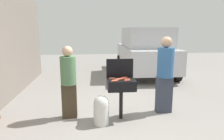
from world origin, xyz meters
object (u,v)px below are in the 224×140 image
object	(u,v)px
bbq_grill	(121,86)
hot_dog_4	(112,78)
hot_dog_3	(119,79)
parked_minivan	(145,51)
hot_dog_1	(117,80)
propane_tank	(101,109)
person_left	(69,80)
hot_dog_7	(127,80)
hot_dog_0	(127,80)
hot_dog_8	(126,79)
hot_dog_10	(114,81)
hot_dog_6	(118,79)
hot_dog_2	(124,78)
hot_dog_5	(115,81)
hot_dog_9	(122,78)
person_right	(165,72)

from	to	relation	value
bbq_grill	hot_dog_4	size ratio (longest dim) A/B	6.80
hot_dog_3	parked_minivan	distance (m)	4.87
hot_dog_1	hot_dog_3	world-z (taller)	same
propane_tank	person_left	world-z (taller)	person_left
hot_dog_7	hot_dog_0	bearing A→B (deg)	80.45
parked_minivan	hot_dog_8	bearing A→B (deg)	71.62
person_left	parked_minivan	distance (m)	5.21
hot_dog_10	hot_dog_7	bearing A→B (deg)	4.49
hot_dog_4	hot_dog_6	bearing A→B (deg)	-25.91
hot_dog_0	hot_dog_2	distance (m)	0.20
hot_dog_5	hot_dog_9	xyz separation A→B (m)	(0.17, 0.17, 0.00)
bbq_grill	hot_dog_3	size ratio (longest dim) A/B	6.80
propane_tank	parked_minivan	distance (m)	5.28
hot_dog_7	hot_dog_8	world-z (taller)	same
hot_dog_0	hot_dog_2	xyz separation A→B (m)	(-0.03, 0.20, 0.00)
hot_dog_3	hot_dog_4	size ratio (longest dim) A/B	1.00
hot_dog_3	hot_dog_10	size ratio (longest dim) A/B	1.00
propane_tank	hot_dog_5	bearing A→B (deg)	22.31
hot_dog_10	hot_dog_6	bearing A→B (deg)	58.60
hot_dog_8	person_left	bearing A→B (deg)	172.34
hot_dog_7	person_left	world-z (taller)	person_left
hot_dog_2	hot_dog_10	world-z (taller)	same
hot_dog_7	person_right	size ratio (longest dim) A/B	0.07
hot_dog_6	hot_dog_10	size ratio (longest dim) A/B	1.00
hot_dog_1	hot_dog_4	size ratio (longest dim) A/B	1.00
hot_dog_9	hot_dog_8	bearing A→B (deg)	-23.83
hot_dog_1	hot_dog_0	bearing A→B (deg)	3.24
hot_dog_0	propane_tank	bearing A→B (deg)	-163.18
hot_dog_2	person_left	bearing A→B (deg)	177.93
hot_dog_4	hot_dog_10	distance (m)	0.24
bbq_grill	hot_dog_5	xyz separation A→B (m)	(-0.15, -0.11, 0.15)
hot_dog_5	hot_dog_1	bearing A→B (deg)	41.62
hot_dog_4	hot_dog_10	bearing A→B (deg)	-85.22
hot_dog_3	person_right	xyz separation A→B (m)	(1.11, 0.26, 0.07)
bbq_grill	hot_dog_5	distance (m)	0.24
propane_tank	person_left	size ratio (longest dim) A/B	0.39
hot_dog_2	person_right	distance (m)	0.99
propane_tank	person_right	xyz separation A→B (m)	(1.52, 0.49, 0.65)
hot_dog_1	hot_dog_6	size ratio (longest dim) A/B	1.00
hot_dog_6	hot_dog_8	xyz separation A→B (m)	(0.17, -0.01, 0.00)
parked_minivan	bbq_grill	bearing A→B (deg)	70.42
hot_dog_1	hot_dog_2	bearing A→B (deg)	46.95
hot_dog_1	hot_dog_8	distance (m)	0.24
hot_dog_2	hot_dog_7	world-z (taller)	same
hot_dog_2	person_left	xyz separation A→B (m)	(-1.22, 0.04, -0.03)
hot_dog_2	hot_dog_6	bearing A→B (deg)	-142.51
hot_dog_2	hot_dog_9	bearing A→B (deg)	-129.13
bbq_grill	hot_dog_9	bearing A→B (deg)	70.29
hot_dog_4	person_left	world-z (taller)	person_left
hot_dog_6	hot_dog_8	distance (m)	0.17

